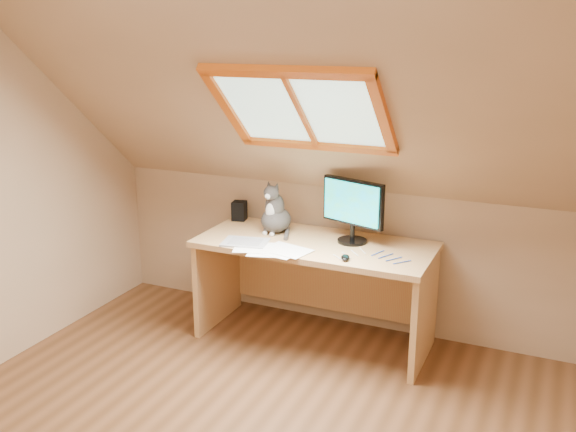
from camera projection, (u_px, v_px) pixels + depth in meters
The scene contains 9 objects.
room_shell at pixel (198, 184), 2.73m from camera, with size 3.52×3.52×2.41m.
desk at pixel (318, 270), 4.36m from camera, with size 1.56×0.68×0.71m.
monitor at pixel (353, 207), 4.16m from camera, with size 0.45×0.19×0.42m.
cat at pixel (275, 214), 4.40m from camera, with size 0.23×0.27×0.37m.
desk_speaker at pixel (239, 211), 4.71m from camera, with size 0.10×0.10×0.14m, color black.
graphics_tablet at pixel (245, 242), 4.21m from camera, with size 0.29×0.21×0.01m, color #B2B2B7.
mouse at pixel (345, 258), 3.91m from camera, with size 0.05×0.09×0.03m, color black.
papers at pixel (272, 249), 4.08m from camera, with size 0.35×0.30×0.01m.
cables at pixel (374, 256), 3.96m from camera, with size 0.51×0.26×0.01m.
Camera 1 is at (1.43, -2.36, 2.07)m, focal length 40.00 mm.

